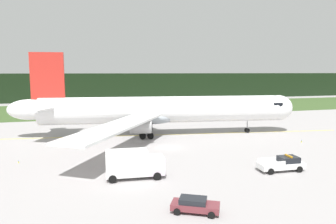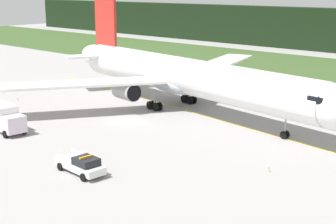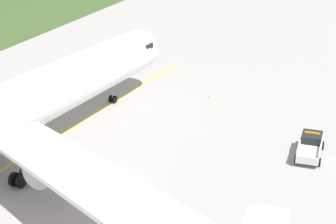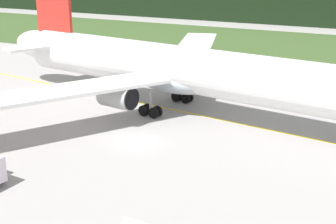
# 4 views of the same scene
# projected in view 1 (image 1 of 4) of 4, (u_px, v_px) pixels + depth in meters

# --- Properties ---
(ground) EXTENTS (320.00, 320.00, 0.00)m
(ground) POSITION_uv_depth(u_px,v_px,m) (168.00, 147.00, 50.47)
(ground) COLOR #9B9696
(grass_verge) EXTENTS (320.00, 39.57, 0.04)m
(grass_verge) POSITION_uv_depth(u_px,v_px,m) (124.00, 109.00, 102.31)
(grass_verge) COLOR #385126
(grass_verge) RESTS_ON ground
(distant_tree_line) EXTENTS (288.00, 5.59, 11.54)m
(distant_tree_line) POSITION_uv_depth(u_px,v_px,m) (113.00, 87.00, 132.47)
(distant_tree_line) COLOR black
(distant_tree_line) RESTS_ON ground
(taxiway_centerline_main) EXTENTS (72.10, 10.38, 0.01)m
(taxiway_centerline_main) POSITION_uv_depth(u_px,v_px,m) (162.00, 135.00, 60.31)
(taxiway_centerline_main) COLOR yellow
(taxiway_centerline_main) RESTS_ON ground
(airliner) EXTENTS (54.90, 52.34, 15.69)m
(airliner) POSITION_uv_depth(u_px,v_px,m) (158.00, 110.00, 59.58)
(airliner) COLOR white
(airliner) RESTS_ON ground
(ops_pickup_truck) EXTENTS (5.79, 2.50, 1.94)m
(ops_pickup_truck) POSITION_uv_depth(u_px,v_px,m) (282.00, 164.00, 38.25)
(ops_pickup_truck) COLOR silver
(ops_pickup_truck) RESTS_ON ground
(catering_truck) EXTENTS (6.81, 3.09, 3.46)m
(catering_truck) POSITION_uv_depth(u_px,v_px,m) (133.00, 163.00, 35.51)
(catering_truck) COLOR silver
(catering_truck) RESTS_ON ground
(staff_car) EXTENTS (4.49, 3.47, 1.30)m
(staff_car) POSITION_uv_depth(u_px,v_px,m) (195.00, 205.00, 26.95)
(staff_car) COLOR brown
(staff_car) RESTS_ON ground
(taxiway_edge_light_east) EXTENTS (0.12, 0.12, 0.46)m
(taxiway_edge_light_east) POSITION_uv_depth(u_px,v_px,m) (301.00, 141.00, 53.60)
(taxiway_edge_light_east) COLOR yellow
(taxiway_edge_light_east) RESTS_ON ground
(taxiway_edge_light_west) EXTENTS (0.12, 0.12, 0.37)m
(taxiway_edge_light_west) POSITION_uv_depth(u_px,v_px,m) (19.00, 162.00, 41.57)
(taxiway_edge_light_west) COLOR yellow
(taxiway_edge_light_west) RESTS_ON ground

